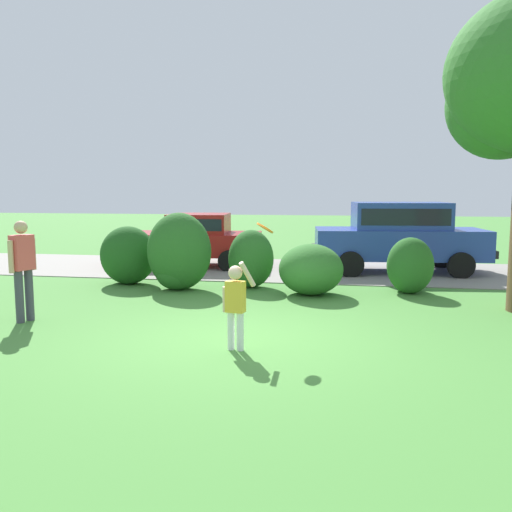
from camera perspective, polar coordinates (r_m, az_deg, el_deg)
The scene contains 12 objects.
ground_plane at distance 8.33m, azimuth -1.97°, elevation -8.68°, with size 80.00×80.00×0.00m, color #478438.
driveway_strip at distance 15.18m, azimuth 3.44°, elevation -1.48°, with size 28.00×4.40×0.02m, color gray.
shrub_near_tree at distance 13.25m, azimuth -13.46°, elevation -0.12°, with size 1.36×1.10×1.39m.
shrub_centre_left at distance 12.25m, azimuth -8.22°, elevation 0.05°, with size 1.46×1.22×1.75m.
shrub_centre at distance 12.40m, azimuth -0.54°, elevation -0.30°, with size 1.05×1.00×1.34m.
shrub_centre_right at distance 11.64m, azimuth 5.86°, elevation -1.42°, with size 1.39×1.40×1.10m.
shrub_far_end at distance 12.24m, azimuth 16.01°, elevation -1.26°, with size 1.01×1.06×1.23m.
parked_sedan at distance 15.93m, azimuth -6.80°, elevation 1.92°, with size 4.55×2.40×1.56m.
parked_suv at distance 15.14m, azimuth 14.98°, elevation 2.34°, with size 4.85×2.44×1.92m.
child_thrower at distance 7.56m, azimuth -2.18°, elevation -4.73°, with size 0.47×0.23×1.29m.
frisbee at distance 7.98m, azimuth 0.96°, elevation 3.00°, with size 0.28×0.28×0.21m.
adult_onlooker at distance 9.98m, azimuth -23.54°, elevation -0.89°, with size 0.32×0.51×1.74m.
Camera 1 is at (1.63, -7.85, 2.26)m, focal length 37.65 mm.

